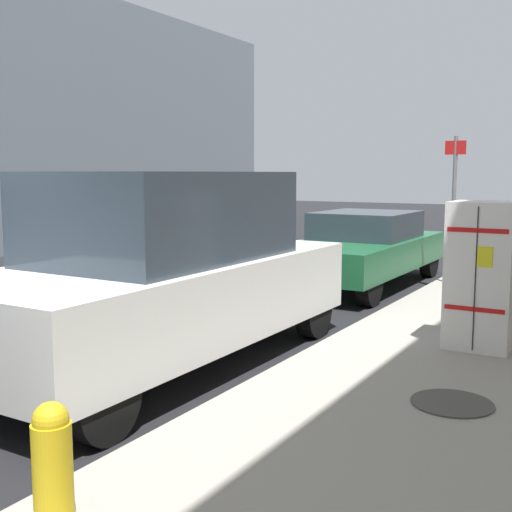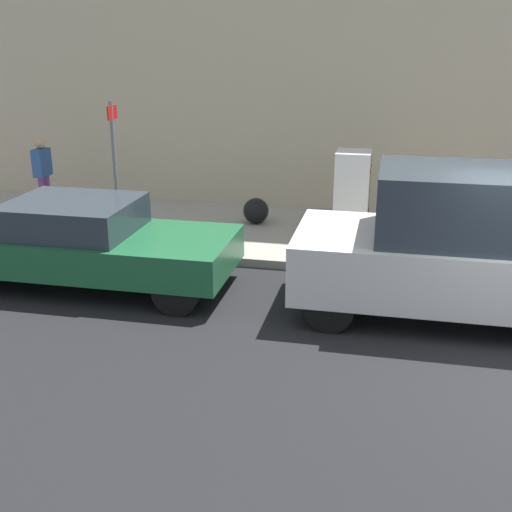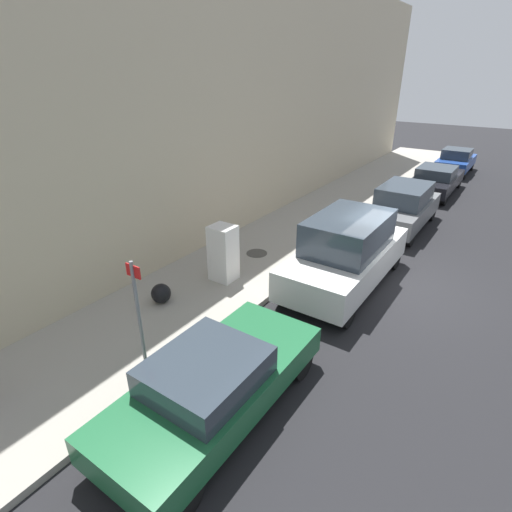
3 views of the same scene
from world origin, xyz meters
TOP-DOWN VIEW (x-y plane):
  - ground_plane at (0.00, 0.00)m, footprint 80.00×80.00m
  - sidewalk_slab at (-4.37, 0.00)m, footprint 3.69×44.00m
  - discarded_refrigerator at (-4.18, -2.73)m, footprint 0.71×0.64m
  - manhole_cover at (-4.37, -0.73)m, footprint 0.70×0.70m
  - street_sign_post at (-2.84, -6.88)m, footprint 0.36×0.07m
  - fire_hydrant at (-2.96, 2.39)m, footprint 0.22×0.22m
  - parked_sedan_green at (-1.21, -6.73)m, footprint 1.90×4.64m
  - parked_van_white at (-1.21, -0.80)m, footprint 2.05×5.03m

SIDE VIEW (x-z plane):
  - ground_plane at x=0.00m, z-range 0.00..0.00m
  - sidewalk_slab at x=-4.37m, z-range 0.00..0.16m
  - manhole_cover at x=-4.37m, z-range 0.16..0.17m
  - fire_hydrant at x=-2.96m, z-range 0.17..0.91m
  - parked_sedan_green at x=-1.21m, z-range 0.03..1.43m
  - discarded_refrigerator at x=-4.18m, z-range 0.16..1.82m
  - parked_van_white at x=-1.21m, z-range -0.01..2.13m
  - street_sign_post at x=-2.84m, z-range 0.31..2.93m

